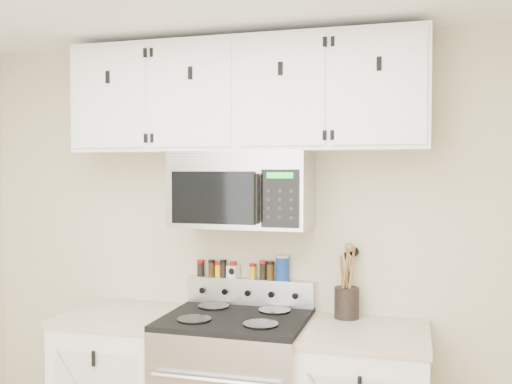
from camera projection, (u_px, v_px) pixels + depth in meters
back_wall at (252, 252)px, 3.37m from camera, size 3.50×0.01×2.50m
microwave at (243, 189)px, 3.18m from camera, size 0.76×0.44×0.42m
upper_cabinets at (244, 96)px, 3.18m from camera, size 2.00×0.35×0.62m
utensil_crock at (347, 300)px, 3.14m from camera, size 0.14×0.14×0.40m
kitchen_timer at (233, 271)px, 3.37m from camera, size 0.07×0.07×0.07m
salt_canister at (282, 268)px, 3.29m from camera, size 0.08×0.08×0.14m
spice_jar_0 at (201, 268)px, 3.43m from camera, size 0.05×0.05×0.10m
spice_jar_1 at (212, 268)px, 3.41m from camera, size 0.04×0.04×0.10m
spice_jar_2 at (218, 269)px, 3.40m from camera, size 0.04×0.04×0.09m
spice_jar_3 at (223, 268)px, 3.39m from camera, size 0.04×0.04×0.10m
spice_jar_4 at (233, 270)px, 3.37m from camera, size 0.04×0.04×0.09m
spice_jar_5 at (253, 271)px, 3.34m from camera, size 0.04×0.04×0.09m
spice_jar_6 at (263, 270)px, 3.32m from camera, size 0.04×0.04×0.11m
spice_jar_7 at (270, 270)px, 3.31m from camera, size 0.05×0.05×0.11m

